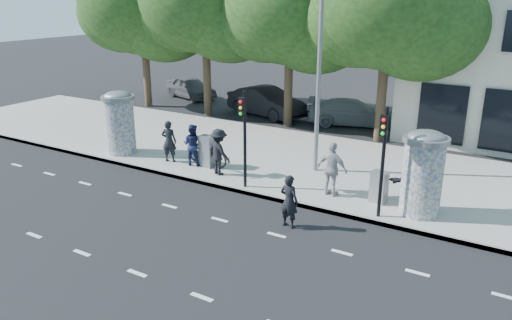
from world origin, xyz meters
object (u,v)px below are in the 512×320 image
Objects in this scene: car_mid at (266,102)px; car_right at (352,112)px; traffic_pole_far at (383,152)px; ad_column_left at (120,121)px; man_road at (289,201)px; ped_d at (219,152)px; bicycle at (207,152)px; street_lamp at (319,47)px; ad_column_right at (423,171)px; ped_c at (193,145)px; ped_e at (332,169)px; cabinet_left at (207,151)px; ped_f at (409,187)px; traffic_pole_near at (244,130)px; cabinet_right at (379,187)px; ped_b at (169,141)px; car_left at (191,88)px.

car_mid reaches higher than car_right.
ad_column_left is at bearing 176.45° from traffic_pole_far.
man_road is (9.23, -2.41, -0.72)m from ad_column_left.
traffic_pole_far is 6.46m from ped_d.
street_lamp is at bearing -62.32° from bicycle.
ped_c is (-8.82, 0.09, -0.56)m from ad_column_right.
ped_e is 5.34m from cabinet_left.
street_lamp is at bearing -125.53° from ped_d.
ped_e reaches higher than ped_f.
traffic_pole_far reaches higher than ped_c.
ad_column_right is 0.70m from ped_f.
traffic_pole_near is at bearing -19.77° from cabinet_left.
traffic_pole_far is at bearing -61.09° from cabinet_right.
car_right is (6.55, 10.07, -0.86)m from ad_column_left.
street_lamp is 4.32× the size of ped_e.
ad_column_left is 2.50× the size of cabinet_right.
ped_b is 1.59× the size of cabinet_right.
ped_d is 10.24m from car_right.
traffic_pole_far is 20.48m from car_left.
ped_f is at bearing -130.89° from man_road.
ped_b is at bearing 137.24° from car_right.
ped_f is at bearing 1.16° from ad_column_left.
ped_b is 1.02× the size of ped_c.
man_road is 1.32× the size of cabinet_left.
traffic_pole_far is 2.75× the size of cabinet_left.
traffic_pole_far is at bearing -3.55° from ad_column_left.
ped_f is 13.92m from car_mid.
bicycle is at bearing 177.40° from ad_column_right.
ped_c is at bearing 126.82° from bicycle.
ped_e is 12.20m from car_mid.
traffic_pole_near is (-5.80, -0.91, 0.69)m from ad_column_right.
ad_column_right is at bearing -104.61° from car_left.
ped_f is 1.48× the size of cabinet_right.
man_road is 5.79m from cabinet_left.
ad_column_left is at bearing -168.47° from cabinet_left.
man_road is (-0.28, -2.58, -0.26)m from ped_e.
ped_e is at bearing 155.29° from traffic_pole_far.
car_right is (-5.49, 9.82, -0.25)m from ped_f.
traffic_pole_near is at bearing -117.96° from car_left.
bicycle is at bearing 8.08° from ad_column_left.
ad_column_right is 8.26m from cabinet_left.
ped_c is at bearing -160.30° from cabinet_left.
bicycle is at bearing -158.39° from street_lamp.
cabinet_left is 0.30× the size of car_left.
ped_d is 1.06m from cabinet_left.
ped_c is 5.92m from ped_e.
car_mid is at bearing 147.22° from cabinet_right.
car_left is (-16.50, 12.03, -1.53)m from traffic_pole_far.
ped_e reaches higher than ped_d.
car_right is (4.04, 9.93, -0.32)m from ped_b.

